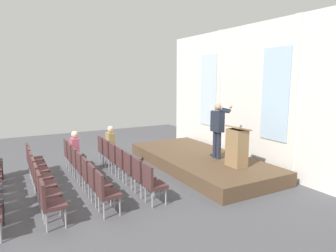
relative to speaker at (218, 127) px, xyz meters
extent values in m
plane|color=#4C4C51|center=(-0.52, -5.12, -1.38)|extent=(16.58, 16.58, 0.00)
cube|color=silver|center=(-0.52, 1.26, 0.86)|extent=(8.00, 0.10, 4.50)
cube|color=silver|center=(-2.12, 1.20, 1.00)|extent=(0.98, 0.04, 2.67)
cube|color=silver|center=(-1.48, 1.20, 0.86)|extent=(0.20, 0.08, 4.50)
cube|color=silver|center=(1.08, 1.20, 1.00)|extent=(0.98, 0.04, 2.67)
cube|color=silver|center=(1.72, 1.20, 0.86)|extent=(0.20, 0.08, 4.50)
cube|color=brown|center=(-0.52, -0.28, -1.19)|extent=(5.37, 2.47, 0.40)
cylinder|color=#232838|center=(-0.09, -0.02, -0.57)|extent=(0.14, 0.14, 0.83)
cylinder|color=#232838|center=(0.09, -0.02, -0.57)|extent=(0.14, 0.14, 0.83)
cube|color=#232838|center=(0.00, -0.02, 0.16)|extent=(0.42, 0.22, 0.63)
cube|color=maroon|center=(0.00, 0.10, 0.23)|extent=(0.06, 0.01, 0.38)
sphere|color=tan|center=(0.00, -0.01, 0.61)|extent=(0.21, 0.21, 0.21)
cylinder|color=#232838|center=(-0.24, 0.06, 0.25)|extent=(0.09, 0.28, 0.45)
cylinder|color=#232838|center=(0.15, 0.11, 0.48)|extent=(0.15, 0.36, 0.15)
cylinder|color=#232838|center=(0.09, 0.25, 0.51)|extent=(0.11, 0.34, 0.15)
sphere|color=tan|center=(-0.02, 0.51, 0.57)|extent=(0.10, 0.10, 0.10)
cylinder|color=black|center=(-0.32, 0.16, -0.97)|extent=(0.28, 0.28, 0.03)
cylinder|color=black|center=(-0.32, 0.16, -0.23)|extent=(0.02, 0.02, 1.45)
sphere|color=#262626|center=(-0.32, 0.16, 0.53)|extent=(0.07, 0.07, 0.07)
cube|color=#93724C|center=(0.94, -0.06, -0.46)|extent=(0.52, 0.40, 1.05)
cube|color=#93724C|center=(0.94, -0.04, 0.10)|extent=(0.60, 0.48, 0.14)
cylinder|color=#99999E|center=(-2.18, -2.60, -1.18)|extent=(0.04, 0.04, 0.40)
cylinder|color=#99999E|center=(-2.54, -2.60, -1.18)|extent=(0.04, 0.04, 0.40)
cylinder|color=#99999E|center=(-2.18, -2.94, -1.18)|extent=(0.04, 0.04, 0.40)
cylinder|color=#99999E|center=(-2.54, -2.94, -1.18)|extent=(0.04, 0.04, 0.40)
cube|color=#4C2D2D|center=(-2.36, -2.77, -0.94)|extent=(0.46, 0.44, 0.08)
cube|color=#4C2D2D|center=(-2.36, -2.96, -0.67)|extent=(0.46, 0.06, 0.46)
cylinder|color=#99999E|center=(-1.56, -2.60, -1.18)|extent=(0.04, 0.04, 0.40)
cylinder|color=#99999E|center=(-1.92, -2.60, -1.18)|extent=(0.04, 0.04, 0.40)
cylinder|color=#99999E|center=(-1.56, -2.94, -1.18)|extent=(0.04, 0.04, 0.40)
cylinder|color=#99999E|center=(-1.92, -2.94, -1.18)|extent=(0.04, 0.04, 0.40)
cube|color=#4C2D2D|center=(-1.74, -2.77, -0.94)|extent=(0.46, 0.44, 0.08)
cube|color=#4C2D2D|center=(-1.74, -2.96, -0.67)|extent=(0.46, 0.06, 0.46)
cylinder|color=#2D2D33|center=(-1.83, -2.59, -1.16)|extent=(0.10, 0.10, 0.44)
cylinder|color=#2D2D33|center=(-1.65, -2.59, -1.16)|extent=(0.10, 0.10, 0.44)
cube|color=#2D2D33|center=(-1.74, -2.71, -0.88)|extent=(0.34, 0.36, 0.12)
cube|color=#997F4C|center=(-1.74, -2.82, -0.52)|extent=(0.36, 0.20, 0.61)
sphere|color=beige|center=(-1.74, -2.80, -0.10)|extent=(0.20, 0.20, 0.20)
cylinder|color=#99999E|center=(-0.95, -2.60, -1.18)|extent=(0.04, 0.04, 0.40)
cylinder|color=#99999E|center=(-1.31, -2.60, -1.18)|extent=(0.04, 0.04, 0.40)
cylinder|color=#99999E|center=(-0.95, -2.94, -1.18)|extent=(0.04, 0.04, 0.40)
cylinder|color=#99999E|center=(-1.31, -2.94, -1.18)|extent=(0.04, 0.04, 0.40)
cube|color=#4C2D2D|center=(-1.13, -2.77, -0.94)|extent=(0.46, 0.44, 0.08)
cube|color=#4C2D2D|center=(-1.13, -2.96, -0.67)|extent=(0.46, 0.06, 0.46)
cylinder|color=#99999E|center=(-0.34, -2.60, -1.18)|extent=(0.04, 0.04, 0.40)
cylinder|color=#99999E|center=(-0.70, -2.60, -1.18)|extent=(0.04, 0.04, 0.40)
cylinder|color=#99999E|center=(-0.34, -2.94, -1.18)|extent=(0.04, 0.04, 0.40)
cylinder|color=#99999E|center=(-0.70, -2.94, -1.18)|extent=(0.04, 0.04, 0.40)
cube|color=#4C2D2D|center=(-0.52, -2.77, -0.94)|extent=(0.46, 0.44, 0.08)
cube|color=#4C2D2D|center=(-0.52, -2.96, -0.67)|extent=(0.46, 0.06, 0.46)
cylinder|color=#99999E|center=(0.27, -2.60, -1.18)|extent=(0.04, 0.04, 0.40)
cylinder|color=#99999E|center=(-0.09, -2.60, -1.18)|extent=(0.04, 0.04, 0.40)
cylinder|color=#99999E|center=(0.27, -2.94, -1.18)|extent=(0.04, 0.04, 0.40)
cylinder|color=#99999E|center=(-0.09, -2.94, -1.18)|extent=(0.04, 0.04, 0.40)
cube|color=#4C2D2D|center=(0.09, -2.77, -0.94)|extent=(0.46, 0.44, 0.08)
cube|color=#4C2D2D|center=(0.09, -2.96, -0.67)|extent=(0.46, 0.06, 0.46)
cylinder|color=#99999E|center=(0.88, -2.60, -1.18)|extent=(0.04, 0.04, 0.40)
cylinder|color=#99999E|center=(0.52, -2.60, -1.18)|extent=(0.04, 0.04, 0.40)
cylinder|color=#99999E|center=(0.88, -2.94, -1.18)|extent=(0.04, 0.04, 0.40)
cylinder|color=#99999E|center=(0.52, -2.94, -1.18)|extent=(0.04, 0.04, 0.40)
cube|color=#4C2D2D|center=(0.70, -2.77, -0.94)|extent=(0.46, 0.44, 0.08)
cube|color=#4C2D2D|center=(0.70, -2.96, -0.67)|extent=(0.46, 0.06, 0.46)
cylinder|color=#99999E|center=(1.49, -2.60, -1.18)|extent=(0.04, 0.04, 0.40)
cylinder|color=#99999E|center=(1.13, -2.60, -1.18)|extent=(0.04, 0.04, 0.40)
cylinder|color=#99999E|center=(1.49, -2.94, -1.18)|extent=(0.04, 0.04, 0.40)
cylinder|color=#99999E|center=(1.13, -2.94, -1.18)|extent=(0.04, 0.04, 0.40)
cube|color=#4C2D2D|center=(1.31, -2.77, -0.94)|extent=(0.46, 0.44, 0.08)
cube|color=#4C2D2D|center=(1.31, -2.96, -0.67)|extent=(0.46, 0.06, 0.46)
cylinder|color=#99999E|center=(-2.18, -3.69, -1.18)|extent=(0.04, 0.04, 0.40)
cylinder|color=#99999E|center=(-2.54, -3.69, -1.18)|extent=(0.04, 0.04, 0.40)
cylinder|color=#99999E|center=(-2.18, -4.03, -1.18)|extent=(0.04, 0.04, 0.40)
cylinder|color=#99999E|center=(-2.54, -4.03, -1.18)|extent=(0.04, 0.04, 0.40)
cube|color=#4C2D2D|center=(-2.36, -3.86, -0.94)|extent=(0.46, 0.44, 0.08)
cube|color=#4C2D2D|center=(-2.36, -4.05, -0.67)|extent=(0.46, 0.06, 0.46)
cylinder|color=#99999E|center=(-1.56, -3.69, -1.18)|extent=(0.04, 0.04, 0.40)
cylinder|color=#99999E|center=(-1.92, -3.69, -1.18)|extent=(0.04, 0.04, 0.40)
cylinder|color=#99999E|center=(-1.56, -4.03, -1.18)|extent=(0.04, 0.04, 0.40)
cylinder|color=#99999E|center=(-1.92, -4.03, -1.18)|extent=(0.04, 0.04, 0.40)
cube|color=#4C2D2D|center=(-1.74, -3.86, -0.94)|extent=(0.46, 0.44, 0.08)
cube|color=#4C2D2D|center=(-1.74, -4.05, -0.67)|extent=(0.46, 0.06, 0.46)
cylinder|color=#2D2D33|center=(-1.83, -3.68, -1.16)|extent=(0.10, 0.10, 0.44)
cylinder|color=#2D2D33|center=(-1.65, -3.68, -1.16)|extent=(0.10, 0.10, 0.44)
cube|color=#2D2D33|center=(-1.74, -3.80, -0.88)|extent=(0.34, 0.36, 0.12)
cube|color=#B24C66|center=(-1.74, -3.91, -0.55)|extent=(0.36, 0.20, 0.54)
sphere|color=beige|center=(-1.74, -3.89, -0.17)|extent=(0.20, 0.20, 0.20)
cylinder|color=#99999E|center=(-0.95, -3.69, -1.18)|extent=(0.04, 0.04, 0.40)
cylinder|color=#99999E|center=(-1.31, -3.69, -1.18)|extent=(0.04, 0.04, 0.40)
cylinder|color=#99999E|center=(-0.95, -4.03, -1.18)|extent=(0.04, 0.04, 0.40)
cylinder|color=#99999E|center=(-1.31, -4.03, -1.18)|extent=(0.04, 0.04, 0.40)
cube|color=#4C2D2D|center=(-1.13, -3.86, -0.94)|extent=(0.46, 0.44, 0.08)
cube|color=#4C2D2D|center=(-1.13, -4.05, -0.67)|extent=(0.46, 0.06, 0.46)
cylinder|color=#99999E|center=(-0.34, -3.69, -1.18)|extent=(0.04, 0.04, 0.40)
cylinder|color=#99999E|center=(-0.70, -3.69, -1.18)|extent=(0.04, 0.04, 0.40)
cylinder|color=#99999E|center=(-0.34, -4.03, -1.18)|extent=(0.04, 0.04, 0.40)
cylinder|color=#99999E|center=(-0.70, -4.03, -1.18)|extent=(0.04, 0.04, 0.40)
cube|color=#4C2D2D|center=(-0.52, -3.86, -0.94)|extent=(0.46, 0.44, 0.08)
cube|color=#4C2D2D|center=(-0.52, -4.05, -0.67)|extent=(0.46, 0.06, 0.46)
cylinder|color=#99999E|center=(0.27, -3.69, -1.18)|extent=(0.04, 0.04, 0.40)
cylinder|color=#99999E|center=(-0.09, -3.69, -1.18)|extent=(0.04, 0.04, 0.40)
cylinder|color=#99999E|center=(0.27, -4.03, -1.18)|extent=(0.04, 0.04, 0.40)
cylinder|color=#99999E|center=(-0.09, -4.03, -1.18)|extent=(0.04, 0.04, 0.40)
cube|color=#4C2D2D|center=(0.09, -3.86, -0.94)|extent=(0.46, 0.44, 0.08)
cube|color=#4C2D2D|center=(0.09, -4.05, -0.67)|extent=(0.46, 0.06, 0.46)
cylinder|color=#99999E|center=(0.88, -3.69, -1.18)|extent=(0.04, 0.04, 0.40)
cylinder|color=#99999E|center=(0.52, -3.69, -1.18)|extent=(0.04, 0.04, 0.40)
cylinder|color=#99999E|center=(0.88, -4.03, -1.18)|extent=(0.04, 0.04, 0.40)
cylinder|color=#99999E|center=(0.52, -4.03, -1.18)|extent=(0.04, 0.04, 0.40)
cube|color=#4C2D2D|center=(0.70, -3.86, -0.94)|extent=(0.46, 0.44, 0.08)
cube|color=#4C2D2D|center=(0.70, -4.05, -0.67)|extent=(0.46, 0.06, 0.46)
cylinder|color=#99999E|center=(1.49, -3.69, -1.18)|extent=(0.04, 0.04, 0.40)
cylinder|color=#99999E|center=(1.13, -3.69, -1.18)|extent=(0.04, 0.04, 0.40)
cylinder|color=#99999E|center=(1.49, -4.03, -1.18)|extent=(0.04, 0.04, 0.40)
cylinder|color=#99999E|center=(1.13, -4.03, -1.18)|extent=(0.04, 0.04, 0.40)
cube|color=#4C2D2D|center=(1.31, -3.86, -0.94)|extent=(0.46, 0.44, 0.08)
cube|color=#4C2D2D|center=(1.31, -4.05, -0.67)|extent=(0.46, 0.06, 0.46)
cylinder|color=#99999E|center=(-2.18, -4.79, -1.18)|extent=(0.04, 0.04, 0.40)
cylinder|color=#99999E|center=(-2.54, -4.79, -1.18)|extent=(0.04, 0.04, 0.40)
cylinder|color=#99999E|center=(-2.18, -5.13, -1.18)|extent=(0.04, 0.04, 0.40)
cylinder|color=#99999E|center=(-2.54, -5.13, -1.18)|extent=(0.04, 0.04, 0.40)
cube|color=#4C2D2D|center=(-2.36, -4.96, -0.94)|extent=(0.46, 0.44, 0.08)
cube|color=#4C2D2D|center=(-2.36, -5.15, -0.67)|extent=(0.46, 0.06, 0.46)
cylinder|color=#99999E|center=(-1.56, -4.79, -1.18)|extent=(0.04, 0.04, 0.40)
cylinder|color=#99999E|center=(-1.92, -4.79, -1.18)|extent=(0.04, 0.04, 0.40)
cylinder|color=#99999E|center=(-1.56, -5.13, -1.18)|extent=(0.04, 0.04, 0.40)
cylinder|color=#99999E|center=(-1.92, -5.13, -1.18)|extent=(0.04, 0.04, 0.40)
cube|color=#4C2D2D|center=(-1.74, -4.96, -0.94)|extent=(0.46, 0.44, 0.08)
cube|color=#4C2D2D|center=(-1.74, -5.15, -0.67)|extent=(0.46, 0.06, 0.46)
cylinder|color=#99999E|center=(-0.95, -4.79, -1.18)|extent=(0.04, 0.04, 0.40)
cylinder|color=#99999E|center=(-1.31, -4.79, -1.18)|extent=(0.04, 0.04, 0.40)
cylinder|color=#99999E|center=(-0.95, -5.13, -1.18)|extent=(0.04, 0.04, 0.40)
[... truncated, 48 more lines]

